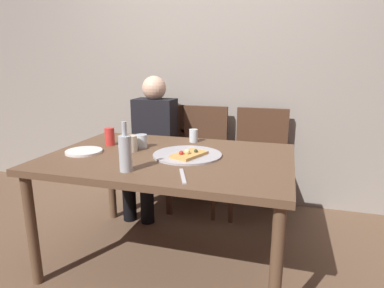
{
  "coord_description": "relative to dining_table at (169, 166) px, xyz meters",
  "views": [
    {
      "loc": [
        0.68,
        -1.82,
        1.28
      ],
      "look_at": [
        0.11,
        0.12,
        0.77
      ],
      "focal_mm": 30.63,
      "sensor_mm": 36.0,
      "label": 1
    }
  ],
  "objects": [
    {
      "name": "ground_plane",
      "position": [
        0.0,
        0.0,
        -0.65
      ],
      "size": [
        8.0,
        8.0,
        0.0
      ],
      "primitive_type": "plane",
      "color": "brown"
    },
    {
      "name": "back_wall",
      "position": [
        0.0,
        1.18,
        0.65
      ],
      "size": [
        6.0,
        0.1,
        2.6
      ],
      "primitive_type": "cube",
      "color": "gray",
      "rests_on": "ground_plane"
    },
    {
      "name": "dining_table",
      "position": [
        0.0,
        0.0,
        0.0
      ],
      "size": [
        1.48,
        1.01,
        0.72
      ],
      "color": "brown",
      "rests_on": "ground_plane"
    },
    {
      "name": "pizza_tray",
      "position": [
        0.11,
        0.02,
        0.08
      ],
      "size": [
        0.42,
        0.42,
        0.01
      ],
      "primitive_type": "cylinder",
      "color": "#ADADB2",
      "rests_on": "dining_table"
    },
    {
      "name": "pizza_slice_last",
      "position": [
        0.13,
        -0.02,
        0.09
      ],
      "size": [
        0.2,
        0.25,
        0.05
      ],
      "color": "tan",
      "rests_on": "pizza_tray"
    },
    {
      "name": "wine_bottle",
      "position": [
        -0.11,
        -0.35,
        0.17
      ],
      "size": [
        0.07,
        0.07,
        0.26
      ],
      "color": "#B2BCC1",
      "rests_on": "dining_table"
    },
    {
      "name": "tumbler_near",
      "position": [
        -0.25,
        0.13,
        0.12
      ],
      "size": [
        0.08,
        0.08,
        0.09
      ],
      "primitive_type": "cylinder",
      "color": "silver",
      "rests_on": "dining_table"
    },
    {
      "name": "tumbler_far",
      "position": [
        -0.27,
        0.02,
        0.12
      ],
      "size": [
        0.08,
        0.08,
        0.1
      ],
      "primitive_type": "cylinder",
      "color": "beige",
      "rests_on": "dining_table"
    },
    {
      "name": "wine_glass",
      "position": [
        0.05,
        0.38,
        0.12
      ],
      "size": [
        0.06,
        0.06,
        0.09
      ],
      "primitive_type": "cylinder",
      "color": "silver",
      "rests_on": "dining_table"
    },
    {
      "name": "soda_can",
      "position": [
        -0.48,
        0.13,
        0.13
      ],
      "size": [
        0.07,
        0.07,
        0.12
      ],
      "primitive_type": "cylinder",
      "color": "red",
      "rests_on": "dining_table"
    },
    {
      "name": "plate_stack",
      "position": [
        -0.54,
        -0.1,
        0.08
      ],
      "size": [
        0.23,
        0.23,
        0.02
      ],
      "primitive_type": "cylinder",
      "color": "white",
      "rests_on": "dining_table"
    },
    {
      "name": "table_knife",
      "position": [
        0.2,
        -0.34,
        0.07
      ],
      "size": [
        0.1,
        0.21,
        0.01
      ],
      "primitive_type": "cube",
      "rotation": [
        0.0,
        0.0,
        5.11
      ],
      "color": "#B7B7BC",
      "rests_on": "dining_table"
    },
    {
      "name": "chair_left",
      "position": [
        -0.45,
        0.91,
        -0.14
      ],
      "size": [
        0.44,
        0.44,
        0.9
      ],
      "rotation": [
        0.0,
        0.0,
        3.14
      ],
      "color": "#472D1E",
      "rests_on": "ground_plane"
    },
    {
      "name": "chair_middle",
      "position": [
        -0.05,
        0.91,
        -0.14
      ],
      "size": [
        0.44,
        0.44,
        0.9
      ],
      "rotation": [
        0.0,
        0.0,
        3.14
      ],
      "color": "#472D1E",
      "rests_on": "ground_plane"
    },
    {
      "name": "chair_right",
      "position": [
        0.48,
        0.91,
        -0.14
      ],
      "size": [
        0.44,
        0.44,
        0.9
      ],
      "rotation": [
        0.0,
        0.0,
        3.14
      ],
      "color": "#472D1E",
      "rests_on": "ground_plane"
    },
    {
      "name": "guest_in_sweater",
      "position": [
        -0.45,
        0.75,
        -0.01
      ],
      "size": [
        0.36,
        0.56,
        1.17
      ],
      "rotation": [
        0.0,
        0.0,
        3.14
      ],
      "color": "black",
      "rests_on": "ground_plane"
    }
  ]
}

